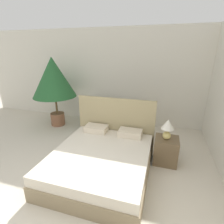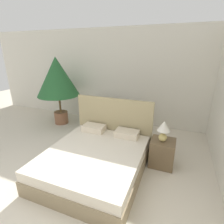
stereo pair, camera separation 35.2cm
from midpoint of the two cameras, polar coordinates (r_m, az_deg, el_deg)
name	(u,v)px [view 2 (the right image)]	position (r m, az deg, el deg)	size (l,w,h in m)	color
ground_plane	(37,217)	(3.05, -19.90, -29.57)	(16.00, 16.00, 0.00)	beige
wall_back	(123,78)	(5.53, 5.47, 11.09)	(10.00, 0.06, 2.90)	silver
bed	(96,158)	(3.51, -2.15, -14.85)	(1.81, 2.03, 1.25)	#8C7A5B
armchair_near_window_left	(98,117)	(5.44, -2.86, -1.73)	(0.66, 0.63, 0.86)	#B7B2A8
armchair_near_window_right	(125,121)	(5.16, 6.10, -3.02)	(0.63, 0.60, 0.86)	#B7B2A8
potted_palm	(57,78)	(5.54, -15.71, 10.60)	(1.28, 1.28, 2.09)	brown
nightstand	(162,153)	(3.84, 18.66, -12.56)	(0.47, 0.45, 0.56)	brown
table_lamp	(164,129)	(3.56, 19.28, -5.32)	(0.26, 0.26, 0.42)	tan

